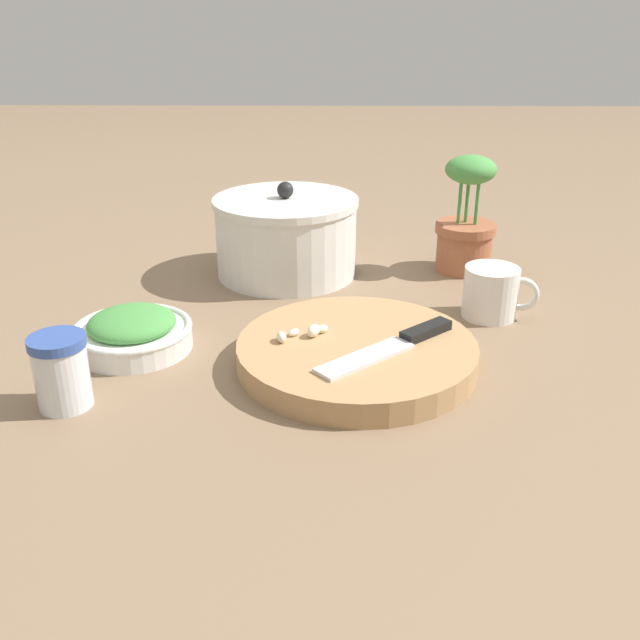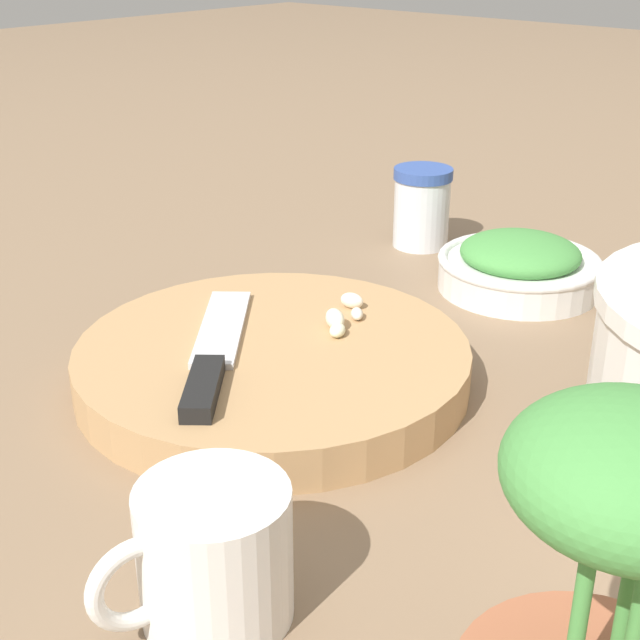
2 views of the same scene
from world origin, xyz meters
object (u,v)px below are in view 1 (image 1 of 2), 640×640
(coffee_mug, at_px, (492,292))
(cutting_board, at_px, (357,354))
(spice_jar, at_px, (61,371))
(potted_herb, at_px, (466,224))
(chef_knife, at_px, (396,344))
(herb_bowl, at_px, (133,331))
(garlic_cloves, at_px, (304,332))
(stock_pot, at_px, (286,236))

(coffee_mug, bearing_deg, cutting_board, -142.35)
(spice_jar, bearing_deg, potted_herb, 40.66)
(chef_knife, height_order, herb_bowl, herb_bowl)
(potted_herb, bearing_deg, cutting_board, -118.92)
(chef_knife, relative_size, spice_jar, 2.07)
(garlic_cloves, height_order, coffee_mug, coffee_mug)
(coffee_mug, bearing_deg, spice_jar, -154.36)
(cutting_board, bearing_deg, garlic_cloves, 168.19)
(chef_knife, relative_size, coffee_mug, 1.68)
(garlic_cloves, distance_m, herb_bowl, 0.24)
(cutting_board, relative_size, stock_pot, 1.27)
(spice_jar, relative_size, coffee_mug, 0.81)
(herb_bowl, bearing_deg, chef_knife, -10.17)
(garlic_cloves, distance_m, spice_jar, 0.30)
(herb_bowl, height_order, spice_jar, spice_jar)
(spice_jar, bearing_deg, chef_knife, 12.98)
(spice_jar, relative_size, stock_pot, 0.36)
(cutting_board, relative_size, chef_knife, 1.69)
(cutting_board, relative_size, coffee_mug, 2.84)
(cutting_board, xyz_separation_m, stock_pot, (-0.11, 0.34, 0.05))
(chef_knife, distance_m, spice_jar, 0.41)
(coffee_mug, bearing_deg, chef_knife, -132.27)
(garlic_cloves, bearing_deg, potted_herb, 52.36)
(coffee_mug, xyz_separation_m, potted_herb, (-0.01, 0.21, 0.05))
(chef_knife, height_order, stock_pot, stock_pot)
(herb_bowl, relative_size, spice_jar, 1.81)
(herb_bowl, relative_size, stock_pot, 0.66)
(garlic_cloves, distance_m, potted_herb, 0.45)
(stock_pot, bearing_deg, garlic_cloves, -82.94)
(stock_pot, bearing_deg, coffee_mug, -29.96)
(herb_bowl, xyz_separation_m, potted_herb, (0.51, 0.32, 0.06))
(garlic_cloves, relative_size, spice_jar, 0.77)
(garlic_cloves, bearing_deg, herb_bowl, 171.73)
(potted_herb, bearing_deg, chef_knife, -111.94)
(cutting_board, bearing_deg, potted_herb, 61.08)
(garlic_cloves, height_order, herb_bowl, herb_bowl)
(spice_jar, xyz_separation_m, potted_herb, (0.55, 0.47, 0.04))
(cutting_board, relative_size, garlic_cloves, 4.55)
(cutting_board, height_order, potted_herb, potted_herb)
(stock_pot, distance_m, potted_herb, 0.31)
(cutting_board, relative_size, potted_herb, 1.55)
(garlic_cloves, relative_size, stock_pot, 0.28)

